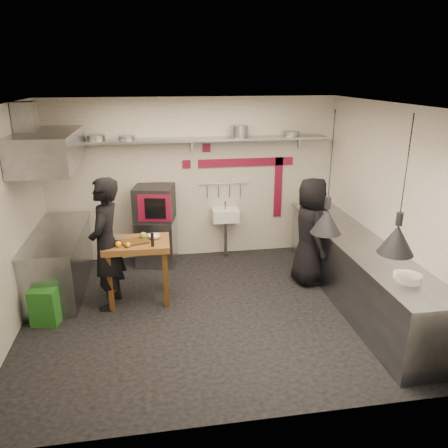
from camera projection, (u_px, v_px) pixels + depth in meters
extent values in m
plane|color=black|center=(209.00, 311.00, 6.13)|extent=(5.00, 5.00, 0.00)
plane|color=silver|center=(206.00, 105.00, 5.22)|extent=(5.00, 5.00, 0.00)
cube|color=beige|center=(193.00, 180.00, 7.63)|extent=(5.00, 0.04, 2.80)
cube|color=beige|center=(239.00, 291.00, 3.71)|extent=(5.00, 0.04, 2.80)
cube|color=beige|center=(3.00, 227.00, 5.29)|extent=(0.04, 4.20, 2.80)
cube|color=beige|center=(386.00, 207.00, 6.05)|extent=(0.04, 4.20, 2.80)
cube|color=maroon|center=(246.00, 162.00, 7.67)|extent=(1.70, 0.02, 0.14)
cube|color=maroon|center=(278.00, 187.00, 7.91)|extent=(0.14, 0.02, 1.10)
cube|color=maroon|center=(206.00, 148.00, 7.47)|extent=(0.14, 0.02, 0.14)
cube|color=maroon|center=(187.00, 164.00, 7.51)|extent=(0.14, 0.02, 0.14)
cube|color=gray|center=(193.00, 140.00, 7.23)|extent=(4.60, 0.34, 0.04)
cube|color=gray|center=(76.00, 147.00, 7.11)|extent=(0.04, 0.06, 0.24)
cube|color=gray|center=(192.00, 144.00, 7.40)|extent=(0.04, 0.06, 0.24)
cube|color=gray|center=(299.00, 142.00, 7.69)|extent=(0.04, 0.06, 0.24)
cylinder|color=gray|center=(96.00, 138.00, 6.97)|extent=(0.36, 0.36, 0.09)
cylinder|color=gray|center=(127.00, 138.00, 7.05)|extent=(0.33, 0.33, 0.07)
cylinder|color=gray|center=(240.00, 131.00, 7.31)|extent=(0.30, 0.30, 0.20)
cylinder|color=gray|center=(291.00, 134.00, 7.47)|extent=(0.36, 0.36, 0.08)
cube|color=gray|center=(157.00, 242.00, 7.56)|extent=(0.75, 0.70, 0.80)
cube|color=black|center=(154.00, 203.00, 7.35)|extent=(0.74, 0.71, 0.58)
cube|color=maroon|center=(154.00, 208.00, 7.08)|extent=(0.54, 0.14, 0.46)
cube|color=black|center=(155.00, 209.00, 7.06)|extent=(0.33, 0.08, 0.34)
cube|color=silver|center=(225.00, 215.00, 7.75)|extent=(0.46, 0.34, 0.22)
cylinder|color=gray|center=(225.00, 205.00, 7.69)|extent=(0.03, 0.03, 0.14)
cylinder|color=gray|center=(226.00, 239.00, 7.86)|extent=(0.06, 0.06, 0.66)
cylinder|color=gray|center=(224.00, 183.00, 7.70)|extent=(0.90, 0.02, 0.02)
cube|color=gray|center=(356.00, 271.00, 6.31)|extent=(0.70, 3.80, 0.90)
cube|color=gray|center=(359.00, 241.00, 6.16)|extent=(0.76, 3.90, 0.03)
cylinder|color=silver|center=(409.00, 278.00, 4.92)|extent=(0.35, 0.35, 0.09)
cylinder|color=silver|center=(401.00, 275.00, 5.05)|extent=(0.23, 0.23, 0.05)
cube|color=gray|center=(60.00, 262.00, 6.63)|extent=(0.70, 1.90, 0.90)
cube|color=gray|center=(56.00, 233.00, 6.48)|extent=(0.76, 2.00, 0.03)
cube|color=gray|center=(48.00, 150.00, 6.09)|extent=(0.78, 1.60, 0.50)
cube|color=gray|center=(25.00, 121.00, 5.92)|extent=(0.28, 0.28, 0.50)
cube|color=#1F611C|center=(46.00, 305.00, 5.79)|extent=(0.40, 0.40, 0.50)
cube|color=#4E2F13|center=(135.00, 242.00, 6.10)|extent=(0.42, 0.35, 0.02)
cylinder|color=black|center=(152.00, 239.00, 5.94)|extent=(0.06, 0.06, 0.20)
sphere|color=orange|center=(118.00, 244.00, 5.93)|extent=(0.11, 0.11, 0.09)
sphere|color=orange|center=(128.00, 245.00, 5.92)|extent=(0.07, 0.07, 0.07)
sphere|color=olive|center=(143.00, 236.00, 6.21)|extent=(0.14, 0.14, 0.11)
cube|color=gray|center=(119.00, 240.00, 6.16)|extent=(0.19, 0.15, 0.03)
imported|color=silver|center=(154.00, 237.00, 6.24)|extent=(0.21, 0.21, 0.06)
imported|color=black|center=(106.00, 244.00, 5.99)|extent=(0.58, 0.76, 1.87)
imported|color=black|center=(310.00, 232.00, 6.74)|extent=(0.57, 0.85, 1.69)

